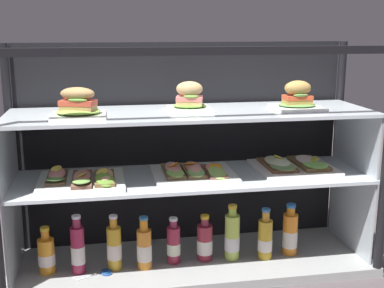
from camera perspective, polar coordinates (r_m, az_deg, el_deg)
The scene contains 23 objects.
ground_plane at distance 2.32m, azimuth 0.00°, elevation -13.81°, with size 6.00×6.00×0.02m, color #4E4547.
case_base_deck at distance 2.30m, azimuth 0.00°, elevation -13.13°, with size 1.55×0.48×0.04m, color #9FA19F.
case_frame at distance 2.25m, azimuth -0.58°, elevation 0.11°, with size 1.55×0.48×0.97m.
riser_lower_tier at distance 2.22m, azimuth 0.00°, elevation -8.43°, with size 1.48×0.40×0.36m.
shelf_lower_glass at distance 2.16m, azimuth 0.00°, elevation -3.75°, with size 1.50×0.42×0.01m, color silver.
riser_upper_tier at distance 2.12m, azimuth 0.00°, elevation -0.18°, with size 1.48×0.40×0.26m.
shelf_upper_glass at distance 2.10m, azimuth 0.00°, elevation 3.49°, with size 1.50×0.42×0.01m, color silver.
plated_roll_sandwich_mid_left at distance 2.00m, azimuth -12.63°, elevation 4.09°, with size 0.21×0.21×0.12m.
plated_roll_sandwich_near_right_corner at distance 2.10m, azimuth -0.29°, elevation 4.99°, with size 0.18×0.18×0.12m.
plated_roll_sandwich_mid_right at distance 2.18m, azimuth 11.71°, elevation 4.92°, with size 0.20×0.20×0.12m.
open_sandwich_tray_left_of_center at distance 2.08m, azimuth -12.24°, elevation -3.89°, with size 0.34×0.30×0.06m.
open_sandwich_tray_near_left_corner at distance 2.14m, azimuth 0.10°, elevation -3.13°, with size 0.34×0.30×0.07m.
open_sandwich_tray_mid_right at distance 2.29m, azimuth 11.33°, elevation -2.33°, with size 0.34×0.30×0.06m.
juice_bottle_front_second at distance 2.23m, azimuth -15.98°, elevation -11.89°, with size 0.07×0.07×0.20m.
juice_bottle_near_post at distance 2.18m, azimuth -12.65°, elevation -11.45°, with size 0.06×0.06×0.25m.
juice_bottle_front_middle at distance 2.19m, azimuth -8.69°, elevation -11.37°, with size 0.06×0.06×0.24m.
juice_bottle_tucked_behind at distance 2.19m, azimuth -5.37°, elevation -11.53°, with size 0.06×0.06×0.23m.
juice_bottle_front_fourth at distance 2.23m, azimuth -2.08°, elevation -11.15°, with size 0.06×0.06×0.20m.
juice_bottle_front_left_end at distance 2.26m, azimuth 1.43°, elevation -10.95°, with size 0.07×0.07×0.20m.
juice_bottle_back_left at distance 2.26m, azimuth 4.51°, elevation -10.34°, with size 0.07×0.07×0.25m.
juice_bottle_back_right at distance 2.29m, azimuth 8.19°, elevation -10.45°, with size 0.06×0.06×0.23m.
juice_bottle_back_center at distance 2.35m, azimuth 10.91°, elevation -9.85°, with size 0.07×0.07×0.23m.
kitchen_scissors at distance 2.19m, azimuth -10.04°, elevation -14.05°, with size 0.16×0.09×0.01m.
Camera 1 is at (-0.36, -2.03, 1.04)m, focal length 47.64 mm.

